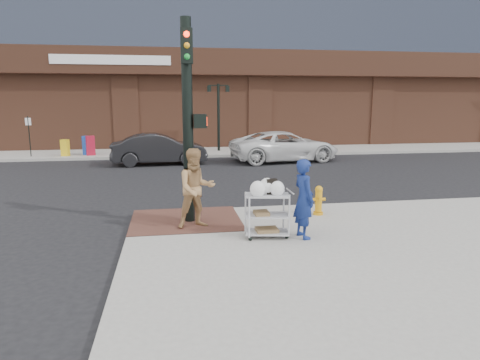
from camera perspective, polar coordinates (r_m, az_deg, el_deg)
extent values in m
plane|color=black|center=(10.44, -3.68, -7.33)|extent=(220.00, 220.00, 0.00)
cube|color=gray|center=(44.10, 8.47, 6.47)|extent=(65.00, 36.00, 0.15)
cube|color=#4B2923|center=(11.22, -7.22, -5.28)|extent=(2.80, 2.40, 0.01)
cylinder|color=black|center=(26.07, -2.88, 8.31)|extent=(0.16, 0.16, 4.00)
cube|color=black|center=(26.06, -2.92, 12.48)|extent=(1.20, 0.06, 0.06)
cube|color=black|center=(26.00, -4.15, 12.03)|extent=(0.22, 0.22, 0.35)
cube|color=black|center=(26.13, -1.69, 12.05)|extent=(0.22, 0.22, 0.35)
cylinder|color=black|center=(26.08, -26.27, 5.24)|extent=(0.05, 0.05, 2.20)
cylinder|color=black|center=(10.71, -6.97, 7.53)|extent=(0.26, 0.26, 5.00)
cube|color=black|center=(10.72, -5.36, 7.83)|extent=(0.32, 0.28, 0.34)
cube|color=#FF260C|center=(10.73, -4.50, 7.85)|extent=(0.02, 0.18, 0.22)
cube|color=black|center=(10.48, -7.14, 17.31)|extent=(0.28, 0.18, 0.80)
imported|color=navy|center=(9.65, 8.50, -2.49)|extent=(0.55, 0.73, 1.79)
imported|color=#A47B4D|center=(10.35, -5.86, -1.12)|extent=(1.08, 0.92, 1.94)
imported|color=black|center=(21.89, -10.74, 4.08)|extent=(4.81, 1.94, 1.55)
imported|color=silver|center=(22.76, 5.97, 4.49)|extent=(6.00, 3.36, 1.59)
cube|color=#ABACB0|center=(9.56, 3.64, -2.03)|extent=(1.04, 0.70, 0.03)
cube|color=#ABACB0|center=(9.67, 3.61, -4.70)|extent=(1.04, 0.70, 0.03)
cube|color=#ABACB0|center=(9.78, 3.58, -6.93)|extent=(1.04, 0.70, 0.03)
cube|color=black|center=(9.60, 4.21, -0.94)|extent=(0.24, 0.15, 0.34)
cube|color=brown|center=(9.63, 2.87, -4.43)|extent=(0.32, 0.36, 0.09)
cube|color=brown|center=(9.77, 3.59, -6.63)|extent=(0.49, 0.39, 0.07)
cylinder|color=orange|center=(11.83, 10.37, -4.37)|extent=(0.26, 0.26, 0.08)
cylinder|color=orange|center=(11.75, 10.43, -2.78)|extent=(0.19, 0.19, 0.58)
sphere|color=orange|center=(11.68, 10.48, -1.26)|extent=(0.21, 0.21, 0.21)
cylinder|color=orange|center=(11.74, 10.44, -2.56)|extent=(0.38, 0.08, 0.08)
cube|color=#A4122A|center=(25.39, -19.32, 4.36)|extent=(0.55, 0.52, 1.08)
cube|color=yellow|center=(25.55, -22.29, 4.00)|extent=(0.45, 0.42, 0.91)
cube|color=#1A44AC|center=(25.66, -19.65, 4.37)|extent=(0.55, 0.53, 1.06)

